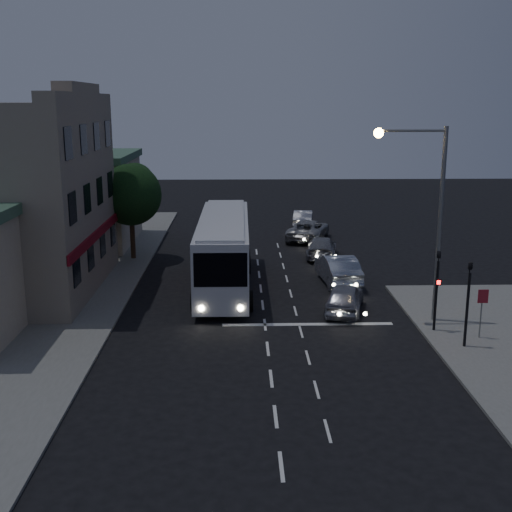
{
  "coord_description": "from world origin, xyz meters",
  "views": [
    {
      "loc": [
        -1.14,
        -26.38,
        10.15
      ],
      "look_at": [
        -0.3,
        6.64,
        2.2
      ],
      "focal_mm": 45.0,
      "sensor_mm": 36.0,
      "label": 1
    }
  ],
  "objects_px": {
    "traffic_signal_main": "(437,281)",
    "car_suv": "(344,298)",
    "car_sedan_c": "(308,230)",
    "car_sedan_b": "(321,247)",
    "streetlight": "(427,202)",
    "tour_bus": "(224,249)",
    "traffic_signal_side": "(468,294)",
    "street_tree": "(130,192)",
    "car_sedan_a": "(338,269)",
    "car_extra": "(303,219)",
    "regulatory_sign": "(482,305)"
  },
  "relations": [
    {
      "from": "car_sedan_a",
      "to": "car_extra",
      "type": "xyz_separation_m",
      "value": [
        -0.33,
        16.98,
        -0.11
      ]
    },
    {
      "from": "car_suv",
      "to": "traffic_signal_main",
      "type": "xyz_separation_m",
      "value": [
        3.59,
        -3.02,
        1.69
      ]
    },
    {
      "from": "car_sedan_b",
      "to": "car_sedan_c",
      "type": "bearing_deg",
      "value": -77.62
    },
    {
      "from": "car_sedan_c",
      "to": "traffic_signal_main",
      "type": "xyz_separation_m",
      "value": [
        3.6,
        -20.16,
        1.65
      ]
    },
    {
      "from": "regulatory_sign",
      "to": "car_sedan_c",
      "type": "bearing_deg",
      "value": 104.05
    },
    {
      "from": "car_extra",
      "to": "street_tree",
      "type": "relative_size",
      "value": 0.71
    },
    {
      "from": "streetlight",
      "to": "car_suv",
      "type": "bearing_deg",
      "value": 154.38
    },
    {
      "from": "car_suv",
      "to": "street_tree",
      "type": "height_order",
      "value": "street_tree"
    },
    {
      "from": "traffic_signal_side",
      "to": "street_tree",
      "type": "relative_size",
      "value": 0.66
    },
    {
      "from": "car_sedan_a",
      "to": "car_extra",
      "type": "relative_size",
      "value": 1.15
    },
    {
      "from": "car_sedan_a",
      "to": "car_extra",
      "type": "distance_m",
      "value": 16.98
    },
    {
      "from": "traffic_signal_side",
      "to": "street_tree",
      "type": "distance_m",
      "value": 23.24
    },
    {
      "from": "regulatory_sign",
      "to": "street_tree",
      "type": "distance_m",
      "value": 23.4
    },
    {
      "from": "regulatory_sign",
      "to": "car_suv",
      "type": "bearing_deg",
      "value": 142.67
    },
    {
      "from": "car_sedan_b",
      "to": "car_extra",
      "type": "height_order",
      "value": "car_extra"
    },
    {
      "from": "car_extra",
      "to": "traffic_signal_main",
      "type": "relative_size",
      "value": 1.07
    },
    {
      "from": "car_sedan_b",
      "to": "street_tree",
      "type": "height_order",
      "value": "street_tree"
    },
    {
      "from": "traffic_signal_main",
      "to": "car_suv",
      "type": "bearing_deg",
      "value": 139.93
    },
    {
      "from": "car_suv",
      "to": "regulatory_sign",
      "type": "height_order",
      "value": "regulatory_sign"
    },
    {
      "from": "car_extra",
      "to": "car_sedan_c",
      "type": "bearing_deg",
      "value": 96.56
    },
    {
      "from": "street_tree",
      "to": "car_sedan_a",
      "type": "bearing_deg",
      "value": -25.46
    },
    {
      "from": "tour_bus",
      "to": "traffic_signal_main",
      "type": "xyz_separation_m",
      "value": [
        9.65,
        -7.78,
        0.27
      ]
    },
    {
      "from": "car_sedan_b",
      "to": "streetlight",
      "type": "xyz_separation_m",
      "value": [
        3.03,
        -13.17,
        5.05
      ]
    },
    {
      "from": "street_tree",
      "to": "traffic_signal_main",
      "type": "bearing_deg",
      "value": -42.03
    },
    {
      "from": "car_suv",
      "to": "streetlight",
      "type": "bearing_deg",
      "value": 168.58
    },
    {
      "from": "car_sedan_a",
      "to": "car_sedan_c",
      "type": "bearing_deg",
      "value": -92.64
    },
    {
      "from": "tour_bus",
      "to": "car_suv",
      "type": "distance_m",
      "value": 7.83
    },
    {
      "from": "car_sedan_c",
      "to": "streetlight",
      "type": "xyz_separation_m",
      "value": [
        3.34,
        -18.74,
        4.97
      ]
    },
    {
      "from": "car_sedan_c",
      "to": "car_extra",
      "type": "distance_m",
      "value": 5.04
    },
    {
      "from": "car_sedan_a",
      "to": "street_tree",
      "type": "distance_m",
      "value": 14.49
    },
    {
      "from": "car_sedan_b",
      "to": "tour_bus",
      "type": "bearing_deg",
      "value": 56.17
    },
    {
      "from": "car_sedan_c",
      "to": "car_extra",
      "type": "height_order",
      "value": "car_sedan_c"
    },
    {
      "from": "car_extra",
      "to": "streetlight",
      "type": "height_order",
      "value": "streetlight"
    },
    {
      "from": "tour_bus",
      "to": "car_sedan_c",
      "type": "xyz_separation_m",
      "value": [
        6.05,
        12.38,
        -1.38
      ]
    },
    {
      "from": "car_sedan_b",
      "to": "traffic_signal_side",
      "type": "distance_m",
      "value": 17.14
    },
    {
      "from": "car_extra",
      "to": "car_sedan_b",
      "type": "bearing_deg",
      "value": 98.94
    },
    {
      "from": "car_sedan_c",
      "to": "car_sedan_b",
      "type": "bearing_deg",
      "value": 110.13
    },
    {
      "from": "car_sedan_a",
      "to": "traffic_signal_side",
      "type": "bearing_deg",
      "value": 105.88
    },
    {
      "from": "car_sedan_a",
      "to": "car_sedan_c",
      "type": "xyz_separation_m",
      "value": [
        -0.45,
        11.94,
        -0.07
      ]
    },
    {
      "from": "tour_bus",
      "to": "car_sedan_b",
      "type": "distance_m",
      "value": 9.44
    },
    {
      "from": "tour_bus",
      "to": "traffic_signal_side",
      "type": "height_order",
      "value": "traffic_signal_side"
    },
    {
      "from": "car_sedan_c",
      "to": "streetlight",
      "type": "bearing_deg",
      "value": 117.07
    },
    {
      "from": "car_suv",
      "to": "car_sedan_b",
      "type": "distance_m",
      "value": 11.58
    },
    {
      "from": "car_extra",
      "to": "traffic_signal_side",
      "type": "relative_size",
      "value": 1.07
    },
    {
      "from": "car_sedan_c",
      "to": "traffic_signal_main",
      "type": "relative_size",
      "value": 1.34
    },
    {
      "from": "car_suv",
      "to": "traffic_signal_side",
      "type": "distance_m",
      "value": 6.8
    },
    {
      "from": "traffic_signal_main",
      "to": "regulatory_sign",
      "type": "xyz_separation_m",
      "value": [
        1.7,
        -1.01,
        -0.82
      ]
    },
    {
      "from": "traffic_signal_side",
      "to": "regulatory_sign",
      "type": "relative_size",
      "value": 1.86
    },
    {
      "from": "traffic_signal_main",
      "to": "streetlight",
      "type": "distance_m",
      "value": 3.61
    },
    {
      "from": "tour_bus",
      "to": "regulatory_sign",
      "type": "distance_m",
      "value": 14.37
    }
  ]
}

